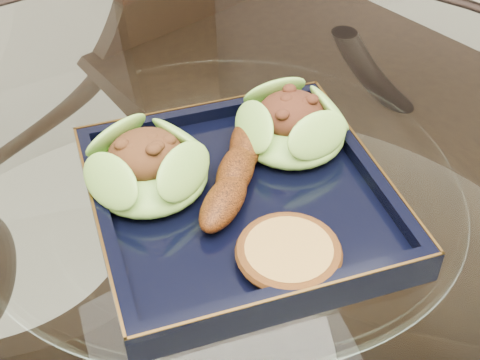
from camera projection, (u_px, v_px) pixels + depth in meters
name	position (u px, v px, depth m)	size (l,w,h in m)	color
dining_table	(226.00, 327.00, 0.74)	(1.13, 1.13, 0.77)	white
dining_chair	(255.00, 139.00, 1.17)	(0.47, 0.47, 0.86)	black
navy_plate	(240.00, 203.00, 0.63)	(0.27, 0.27, 0.02)	black
lettuce_wrap_left	(148.00, 169.00, 0.62)	(0.11, 0.11, 0.04)	#4D8E29
lettuce_wrap_right	(291.00, 127.00, 0.67)	(0.11, 0.11, 0.04)	#5B8B28
roasted_plantain	(236.00, 171.00, 0.63)	(0.16, 0.03, 0.03)	#632A0A
crumb_patty	(289.00, 254.00, 0.56)	(0.08, 0.08, 0.01)	#B5883C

